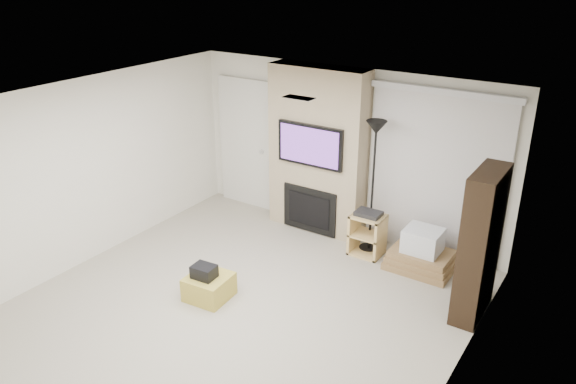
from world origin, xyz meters
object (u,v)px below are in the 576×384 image
Objects in this scene: av_stand at (367,232)px; bookshelf at (480,245)px; floor_lamp at (375,150)px; ottoman at (209,287)px; box_stack at (421,254)px.

bookshelf is (1.66, -0.61, 0.55)m from av_stand.
av_stand is (0.03, -0.14, -1.16)m from floor_lamp.
ottoman is 0.76× the size of av_stand.
av_stand is 0.37× the size of bookshelf.
bookshelf is (0.87, -0.64, 0.68)m from box_stack.
box_stack is (1.94, 2.10, 0.07)m from ottoman.
box_stack is at bearing 143.49° from bookshelf.
floor_lamp is 1.53m from box_stack.
ottoman is at bearing -119.01° from av_stand.
ottoman is 3.25m from bookshelf.
ottoman is 2.86m from box_stack.
av_stand is at bearing -79.68° from floor_lamp.
ottoman is 2.82m from floor_lamp.
floor_lamp is (1.12, 2.21, 1.36)m from ottoman.
bookshelf is at bearing -36.51° from box_stack.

